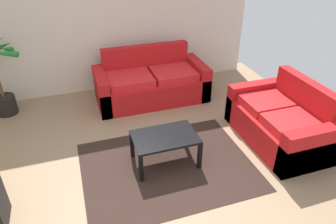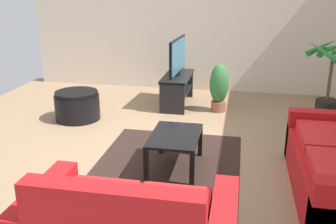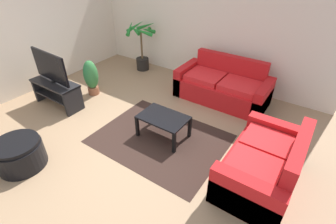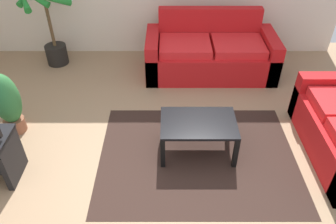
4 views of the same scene
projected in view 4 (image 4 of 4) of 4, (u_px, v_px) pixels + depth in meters
name	position (u px, v px, depth m)	size (l,w,h in m)	color
ground_plane	(149.00, 184.00, 3.41)	(6.60, 6.60, 0.00)	#937556
couch_main	(211.00, 54.00, 5.03)	(1.94, 0.90, 0.90)	red
coffee_table	(199.00, 126.00, 3.59)	(0.83, 0.55, 0.42)	black
area_rug	(198.00, 156.00, 3.73)	(2.20, 1.70, 0.01)	black
potted_palm	(52.00, 26.00, 5.05)	(0.83, 0.79, 1.25)	black
potted_plant_small	(8.00, 102.00, 3.84)	(0.32, 0.32, 0.80)	brown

